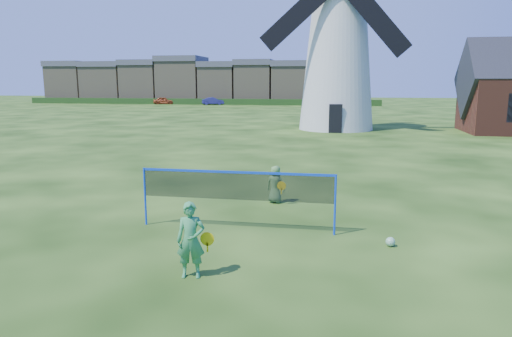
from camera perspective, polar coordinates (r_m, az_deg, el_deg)
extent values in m
plane|color=black|center=(12.37, -1.33, -7.24)|extent=(220.00, 220.00, 0.00)
cube|color=black|center=(35.61, 9.71, 6.04)|extent=(0.98, 0.12, 2.16)
cube|color=black|center=(36.13, 9.91, 12.19)|extent=(0.69, 0.12, 0.88)
cube|color=black|center=(36.83, 10.08, 17.06)|extent=(0.59, 0.12, 0.79)
cube|color=black|center=(36.59, 5.37, 18.49)|extent=(6.07, 0.10, 5.59)
cube|color=black|center=(36.48, 14.29, 17.72)|extent=(5.59, 0.10, 6.07)
cylinder|color=blue|center=(12.76, -13.43, -3.35)|extent=(0.05, 0.05, 1.55)
cylinder|color=blue|center=(11.73, 9.66, -4.43)|extent=(0.05, 0.05, 1.55)
cube|color=black|center=(11.91, -2.40, -2.20)|extent=(5.00, 0.02, 0.70)
cube|color=blue|center=(11.84, -2.41, -0.45)|extent=(5.00, 0.02, 0.06)
imported|color=#3C9653|center=(9.22, -8.00, -8.69)|extent=(0.61, 0.46, 1.51)
cylinder|color=yellow|center=(9.31, -5.99, -8.57)|extent=(0.28, 0.02, 0.28)
cube|color=yellow|center=(9.36, -5.97, -9.56)|extent=(0.03, 0.02, 0.20)
imported|color=#5B9246|center=(14.72, 2.40, -1.95)|extent=(0.66, 0.53, 1.19)
cylinder|color=yellow|center=(14.48, 3.14, -2.12)|extent=(0.28, 0.02, 0.28)
cube|color=yellow|center=(14.52, 3.14, -2.77)|extent=(0.03, 0.02, 0.20)
sphere|color=green|center=(11.41, 16.14, -8.62)|extent=(0.22, 0.22, 0.22)
cube|color=gray|center=(97.87, -21.58, 9.54)|extent=(6.74, 8.00, 6.64)
cube|color=#4C4C54|center=(97.92, -21.74, 11.77)|extent=(7.04, 8.40, 1.00)
cube|color=gray|center=(94.21, -17.68, 9.73)|extent=(7.51, 8.00, 6.52)
cube|color=#4C4C54|center=(94.27, -17.81, 12.01)|extent=(7.81, 8.40, 1.00)
cube|color=gray|center=(91.04, -13.51, 10.00)|extent=(6.63, 8.00, 6.76)
cube|color=#4C4C54|center=(91.11, -13.61, 12.44)|extent=(6.93, 8.40, 1.00)
cube|color=gray|center=(88.36, -9.03, 10.35)|extent=(7.59, 8.00, 7.39)
cube|color=#4C4C54|center=(88.45, -9.11, 13.06)|extent=(7.89, 8.40, 1.00)
cube|color=gray|center=(86.28, -4.42, 10.10)|extent=(6.22, 8.00, 6.35)
cube|color=#4C4C54|center=(86.33, -4.46, 12.54)|extent=(6.52, 8.40, 1.00)
cube|color=gray|center=(84.88, -0.08, 10.23)|extent=(6.24, 8.00, 6.66)
cube|color=#4C4C54|center=(84.95, -0.08, 12.81)|extent=(6.54, 8.40, 1.00)
cube|color=gray|center=(83.96, 4.49, 10.11)|extent=(6.55, 8.00, 6.40)
cube|color=#4C4C54|center=(84.01, 4.53, 12.63)|extent=(6.85, 8.40, 1.00)
cube|color=#193814|center=(81.34, -7.38, 8.14)|extent=(62.00, 0.80, 1.00)
imported|color=#983C1B|center=(83.14, -11.19, 8.16)|extent=(3.84, 2.12, 1.24)
imported|color=navy|center=(80.27, -5.26, 8.23)|extent=(3.96, 2.09, 1.24)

